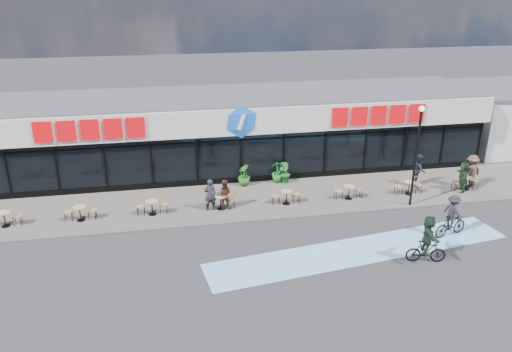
{
  "coord_description": "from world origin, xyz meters",
  "views": [
    {
      "loc": [
        -4.08,
        -19.49,
        11.22
      ],
      "look_at": [
        0.21,
        3.5,
        1.84
      ],
      "focal_mm": 35.0,
      "sensor_mm": 36.0,
      "label": 1
    }
  ],
  "objects_px": {
    "potted_plant_left": "(244,175)",
    "pedestrian_c": "(471,171)",
    "potted_plant_right": "(278,172)",
    "bistro_set_0": "(5,217)",
    "patron_right": "(224,194)",
    "cyclist_b": "(452,219)",
    "pedestrian_b": "(419,170)",
    "potted_plant_mid": "(285,173)",
    "lamp_post": "(417,148)",
    "patron_left": "(210,195)",
    "pedestrian_a": "(463,176)",
    "cyclist_a": "(427,241)"
  },
  "relations": [
    {
      "from": "cyclist_a",
      "to": "cyclist_b",
      "type": "distance_m",
      "value": 2.96
    },
    {
      "from": "potted_plant_left",
      "to": "cyclist_a",
      "type": "distance_m",
      "value": 11.26
    },
    {
      "from": "pedestrian_b",
      "to": "pedestrian_c",
      "type": "distance_m",
      "value": 2.89
    },
    {
      "from": "potted_plant_left",
      "to": "cyclist_a",
      "type": "bearing_deg",
      "value": -56.59
    },
    {
      "from": "lamp_post",
      "to": "potted_plant_right",
      "type": "xyz_separation_m",
      "value": [
        -6.1,
        4.36,
        -2.51
      ]
    },
    {
      "from": "potted_plant_left",
      "to": "pedestrian_a",
      "type": "bearing_deg",
      "value": -14.51
    },
    {
      "from": "potted_plant_left",
      "to": "pedestrian_a",
      "type": "relative_size",
      "value": 0.71
    },
    {
      "from": "potted_plant_left",
      "to": "pedestrian_c",
      "type": "distance_m",
      "value": 12.81
    },
    {
      "from": "potted_plant_left",
      "to": "potted_plant_right",
      "type": "distance_m",
      "value": 2.02
    },
    {
      "from": "pedestrian_c",
      "to": "potted_plant_mid",
      "type": "bearing_deg",
      "value": -29.61
    },
    {
      "from": "pedestrian_b",
      "to": "pedestrian_a",
      "type": "bearing_deg",
      "value": -97.8
    },
    {
      "from": "potted_plant_right",
      "to": "potted_plant_mid",
      "type": "bearing_deg",
      "value": -23.32
    },
    {
      "from": "bistro_set_0",
      "to": "potted_plant_mid",
      "type": "height_order",
      "value": "potted_plant_mid"
    },
    {
      "from": "lamp_post",
      "to": "cyclist_a",
      "type": "distance_m",
      "value": 5.96
    },
    {
      "from": "potted_plant_left",
      "to": "cyclist_a",
      "type": "relative_size",
      "value": 0.57
    },
    {
      "from": "patron_left",
      "to": "pedestrian_a",
      "type": "height_order",
      "value": "pedestrian_a"
    },
    {
      "from": "bistro_set_0",
      "to": "potted_plant_right",
      "type": "relative_size",
      "value": 1.23
    },
    {
      "from": "pedestrian_b",
      "to": "cyclist_b",
      "type": "xyz_separation_m",
      "value": [
        -1.3,
        -5.67,
        -0.15
      ]
    },
    {
      "from": "bistro_set_0",
      "to": "patron_left",
      "type": "bearing_deg",
      "value": -0.43
    },
    {
      "from": "bistro_set_0",
      "to": "patron_right",
      "type": "xyz_separation_m",
      "value": [
        10.55,
        -0.02,
        0.33
      ]
    },
    {
      "from": "potted_plant_left",
      "to": "potted_plant_right",
      "type": "bearing_deg",
      "value": 4.37
    },
    {
      "from": "patron_left",
      "to": "patron_right",
      "type": "bearing_deg",
      "value": 179.77
    },
    {
      "from": "potted_plant_mid",
      "to": "pedestrian_b",
      "type": "bearing_deg",
      "value": -13.81
    },
    {
      "from": "pedestrian_c",
      "to": "cyclist_a",
      "type": "relative_size",
      "value": 0.88
    },
    {
      "from": "patron_right",
      "to": "pedestrian_b",
      "type": "distance_m",
      "value": 11.28
    },
    {
      "from": "lamp_post",
      "to": "cyclist_b",
      "type": "distance_m",
      "value": 4.05
    },
    {
      "from": "potted_plant_left",
      "to": "pedestrian_c",
      "type": "relative_size",
      "value": 0.65
    },
    {
      "from": "potted_plant_left",
      "to": "cyclist_a",
      "type": "height_order",
      "value": "cyclist_a"
    },
    {
      "from": "potted_plant_mid",
      "to": "pedestrian_b",
      "type": "xyz_separation_m",
      "value": [
        7.38,
        -1.81,
        0.35
      ]
    },
    {
      "from": "lamp_post",
      "to": "potted_plant_right",
      "type": "bearing_deg",
      "value": 144.46
    },
    {
      "from": "cyclist_b",
      "to": "pedestrian_c",
      "type": "bearing_deg",
      "value": 50.21
    },
    {
      "from": "pedestrian_a",
      "to": "pedestrian_c",
      "type": "bearing_deg",
      "value": 145.69
    },
    {
      "from": "pedestrian_b",
      "to": "potted_plant_mid",
      "type": "bearing_deg",
      "value": 99.82
    },
    {
      "from": "pedestrian_c",
      "to": "cyclist_b",
      "type": "distance_m",
      "value": 6.39
    },
    {
      "from": "potted_plant_right",
      "to": "pedestrian_c",
      "type": "height_order",
      "value": "pedestrian_c"
    },
    {
      "from": "patron_left",
      "to": "pedestrian_b",
      "type": "distance_m",
      "value": 12.01
    },
    {
      "from": "patron_left",
      "to": "patron_right",
      "type": "xyz_separation_m",
      "value": [
        0.73,
        0.06,
        -0.05
      ]
    },
    {
      "from": "potted_plant_right",
      "to": "cyclist_b",
      "type": "xyz_separation_m",
      "value": [
        6.44,
        -7.64,
        0.16
      ]
    },
    {
      "from": "bistro_set_0",
      "to": "patron_left",
      "type": "relative_size",
      "value": 0.92
    },
    {
      "from": "potted_plant_right",
      "to": "patron_right",
      "type": "distance_m",
      "value": 4.6
    },
    {
      "from": "pedestrian_a",
      "to": "potted_plant_right",
      "type": "bearing_deg",
      "value": -83.2
    },
    {
      "from": "patron_left",
      "to": "patron_right",
      "type": "distance_m",
      "value": 0.73
    },
    {
      "from": "lamp_post",
      "to": "cyclist_b",
      "type": "xyz_separation_m",
      "value": [
        0.35,
        -3.28,
        -2.35
      ]
    },
    {
      "from": "potted_plant_right",
      "to": "cyclist_b",
      "type": "bearing_deg",
      "value": -49.85
    },
    {
      "from": "potted_plant_left",
      "to": "cyclist_b",
      "type": "relative_size",
      "value": 0.61
    },
    {
      "from": "potted_plant_mid",
      "to": "pedestrian_b",
      "type": "relative_size",
      "value": 0.63
    },
    {
      "from": "lamp_post",
      "to": "potted_plant_mid",
      "type": "xyz_separation_m",
      "value": [
        -5.74,
        4.2,
        -2.55
      ]
    },
    {
      "from": "potted_plant_left",
      "to": "pedestrian_c",
      "type": "bearing_deg",
      "value": -11.62
    },
    {
      "from": "lamp_post",
      "to": "pedestrian_a",
      "type": "bearing_deg",
      "value": 17.62
    },
    {
      "from": "potted_plant_left",
      "to": "lamp_post",
      "type": "bearing_deg",
      "value": -27.39
    }
  ]
}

